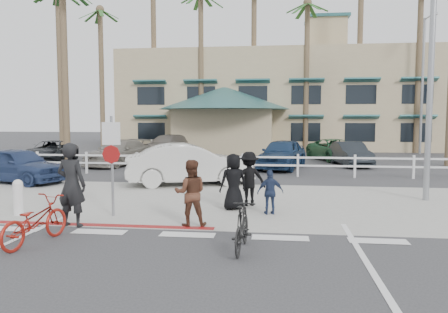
# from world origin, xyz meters

# --- Properties ---
(ground) EXTENTS (140.00, 140.00, 0.00)m
(ground) POSITION_xyz_m (0.00, 0.00, 0.00)
(ground) COLOR #333335
(bike_path) EXTENTS (12.00, 16.00, 0.01)m
(bike_path) POSITION_xyz_m (0.00, -2.00, 0.00)
(bike_path) COLOR #333335
(bike_path) RESTS_ON ground
(sidewalk_plaza) EXTENTS (22.00, 7.00, 0.01)m
(sidewalk_plaza) POSITION_xyz_m (0.00, 4.50, 0.01)
(sidewalk_plaza) COLOR gray
(sidewalk_plaza) RESTS_ON ground
(cross_street) EXTENTS (40.00, 5.00, 0.01)m
(cross_street) POSITION_xyz_m (0.00, 8.50, 0.00)
(cross_street) COLOR #333335
(cross_street) RESTS_ON ground
(parking_lot) EXTENTS (50.00, 16.00, 0.01)m
(parking_lot) POSITION_xyz_m (0.00, 18.00, 0.00)
(parking_lot) COLOR #333335
(parking_lot) RESTS_ON ground
(curb_red) EXTENTS (7.00, 0.25, 0.02)m
(curb_red) POSITION_xyz_m (-3.00, 1.20, 0.01)
(curb_red) COLOR maroon
(curb_red) RESTS_ON ground
(rail_fence) EXTENTS (29.40, 0.16, 1.00)m
(rail_fence) POSITION_xyz_m (0.50, 10.50, 0.50)
(rail_fence) COLOR silver
(rail_fence) RESTS_ON ground
(building) EXTENTS (28.00, 16.00, 11.30)m
(building) POSITION_xyz_m (2.00, 31.00, 5.65)
(building) COLOR tan
(building) RESTS_ON ground
(sign_post) EXTENTS (0.50, 0.10, 2.90)m
(sign_post) POSITION_xyz_m (-2.30, 2.20, 1.45)
(sign_post) COLOR gray
(sign_post) RESTS_ON ground
(bollard_0) EXTENTS (0.26, 0.26, 0.95)m
(bollard_0) POSITION_xyz_m (-4.80, 2.00, 0.47)
(bollard_0) COLOR silver
(bollard_0) RESTS_ON ground
(streetlight_0) EXTENTS (0.60, 2.00, 9.00)m
(streetlight_0) POSITION_xyz_m (6.50, 5.50, 4.50)
(streetlight_0) COLOR gray
(streetlight_0) RESTS_ON ground
(streetlight_1) EXTENTS (0.60, 2.00, 9.50)m
(streetlight_1) POSITION_xyz_m (12.00, 24.00, 4.75)
(streetlight_1) COLOR gray
(streetlight_1) RESTS_ON ground
(palm_0) EXTENTS (4.00, 4.00, 15.00)m
(palm_0) POSITION_xyz_m (-16.00, 26.00, 7.50)
(palm_0) COLOR #235520
(palm_0) RESTS_ON ground
(palm_1) EXTENTS (4.00, 4.00, 13.00)m
(palm_1) POSITION_xyz_m (-12.00, 25.00, 6.50)
(palm_1) COLOR #235520
(palm_1) RESTS_ON ground
(palm_2) EXTENTS (4.00, 4.00, 16.00)m
(palm_2) POSITION_xyz_m (-8.00, 26.00, 8.00)
(palm_2) COLOR #235520
(palm_2) RESTS_ON ground
(palm_3) EXTENTS (4.00, 4.00, 14.00)m
(palm_3) POSITION_xyz_m (-4.00, 25.00, 7.00)
(palm_3) COLOR #235520
(palm_3) RESTS_ON ground
(palm_4) EXTENTS (4.00, 4.00, 15.00)m
(palm_4) POSITION_xyz_m (0.00, 26.00, 7.50)
(palm_4) COLOR #235520
(palm_4) RESTS_ON ground
(palm_5) EXTENTS (4.00, 4.00, 13.00)m
(palm_5) POSITION_xyz_m (4.00, 25.00, 6.50)
(palm_5) COLOR #235520
(palm_5) RESTS_ON ground
(palm_6) EXTENTS (4.00, 4.00, 17.00)m
(palm_6) POSITION_xyz_m (8.00, 26.00, 8.50)
(palm_6) COLOR #235520
(palm_6) RESTS_ON ground
(palm_7) EXTENTS (4.00, 4.00, 14.00)m
(palm_7) POSITION_xyz_m (12.00, 25.00, 7.00)
(palm_7) COLOR #235520
(palm_7) RESTS_ON ground
(palm_10) EXTENTS (4.00, 4.00, 12.00)m
(palm_10) POSITION_xyz_m (-10.00, 15.00, 6.00)
(palm_10) COLOR #235520
(palm_10) RESTS_ON ground
(bike_red) EXTENTS (0.98, 1.90, 0.95)m
(bike_red) POSITION_xyz_m (-2.92, -0.41, 0.48)
(bike_red) COLOR maroon
(bike_red) RESTS_ON ground
(rider_red) EXTENTS (0.78, 0.57, 1.98)m
(rider_red) POSITION_xyz_m (-2.85, 1.04, 0.99)
(rider_red) COLOR black
(rider_red) RESTS_ON ground
(bike_black) EXTENTS (0.54, 1.57, 0.93)m
(bike_black) POSITION_xyz_m (1.26, -0.36, 0.46)
(bike_black) COLOR black
(bike_black) RESTS_ON ground
(rider_black) EXTENTS (0.86, 0.72, 1.57)m
(rider_black) POSITION_xyz_m (-0.10, 1.46, 0.79)
(rider_black) COLOR #4D2B1C
(rider_black) RESTS_ON ground
(pedestrian_a) EXTENTS (1.15, 0.87, 1.58)m
(pedestrian_a) POSITION_xyz_m (1.10, 4.02, 0.79)
(pedestrian_a) COLOR black
(pedestrian_a) RESTS_ON ground
(pedestrian_child) EXTENTS (0.75, 0.44, 1.19)m
(pedestrian_child) POSITION_xyz_m (1.75, 2.91, 0.60)
(pedestrian_child) COLOR #202C4C
(pedestrian_child) RESTS_ON ground
(pedestrian_b) EXTENTS (0.91, 0.79, 1.57)m
(pedestrian_b) POSITION_xyz_m (0.72, 3.39, 0.79)
(pedestrian_b) COLOR black
(pedestrian_b) RESTS_ON ground
(car_white_sedan) EXTENTS (5.08, 3.09, 1.58)m
(car_white_sedan) POSITION_xyz_m (-1.42, 7.75, 0.79)
(car_white_sedan) COLOR beige
(car_white_sedan) RESTS_ON ground
(car_red_compact) EXTENTS (4.42, 2.78, 1.40)m
(car_red_compact) POSITION_xyz_m (-8.22, 7.43, 0.70)
(car_red_compact) COLOR navy
(car_red_compact) RESTS_ON ground
(lot_car_0) EXTENTS (2.79, 4.78, 1.25)m
(lot_car_0) POSITION_xyz_m (-11.17, 15.35, 0.62)
(lot_car_0) COLOR black
(lot_car_0) RESTS_ON ground
(lot_car_1) EXTENTS (2.95, 5.06, 1.38)m
(lot_car_1) POSITION_xyz_m (-6.61, 14.13, 0.69)
(lot_car_1) COLOR slate
(lot_car_1) RESTS_ON ground
(lot_car_2) EXTENTS (2.84, 4.74, 1.51)m
(lot_car_2) POSITION_xyz_m (2.15, 13.57, 0.76)
(lot_car_2) COLOR navy
(lot_car_2) RESTS_ON ground
(lot_car_3) EXTENTS (1.95, 4.07, 1.29)m
(lot_car_3) POSITION_xyz_m (5.77, 15.36, 0.64)
(lot_car_3) COLOR black
(lot_car_3) RESTS_ON ground
(lot_car_4) EXTENTS (3.46, 5.31, 1.43)m
(lot_car_4) POSITION_xyz_m (-5.51, 20.27, 0.71)
(lot_car_4) COLOR slate
(lot_car_4) RESTS_ON ground
(lot_car_5) EXTENTS (3.47, 5.07, 1.29)m
(lot_car_5) POSITION_xyz_m (5.37, 18.35, 0.64)
(lot_car_5) COLOR #275C38
(lot_car_5) RESTS_ON ground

